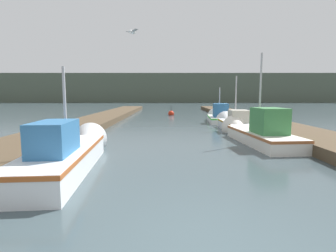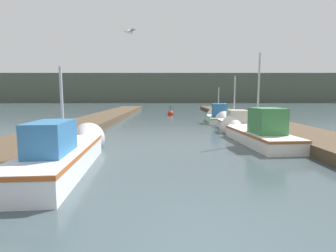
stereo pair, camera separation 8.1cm
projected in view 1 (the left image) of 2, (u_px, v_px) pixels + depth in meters
ground_plane at (207, 252)px, 3.51m from camera, size 200.00×200.00×0.00m
dock_left at (96, 121)px, 19.34m from camera, size 2.86×40.00×0.41m
dock_right at (252, 120)px, 19.40m from camera, size 2.86×40.00×0.41m
distant_shore_ridge at (169, 89)px, 77.29m from camera, size 120.00×16.00×7.84m
fishing_boat_0 at (69, 151)px, 7.72m from camera, size 1.85×6.10×3.20m
fishing_boat_1 at (254, 132)px, 11.87m from camera, size 1.98×5.97×4.31m
fishing_boat_2 at (232, 123)px, 16.25m from camera, size 1.51×5.04×3.63m
fishing_boat_3 at (218, 117)px, 20.56m from camera, size 1.92×4.72×3.18m
mooring_piling_0 at (225, 114)px, 21.56m from camera, size 0.32×0.32×1.06m
mooring_piling_1 at (272, 126)px, 12.05m from camera, size 0.33×0.33×1.32m
channel_buoy at (170, 114)px, 27.05m from camera, size 0.61×0.61×1.11m
seagull_lead at (131, 32)px, 8.60m from camera, size 0.45×0.49×0.12m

